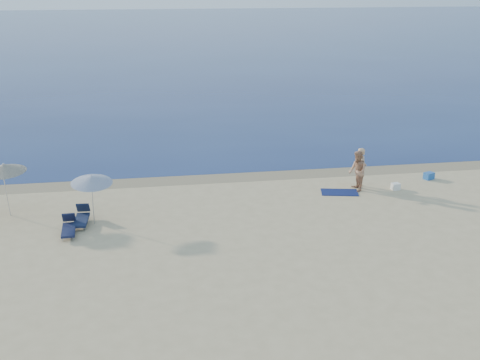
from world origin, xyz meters
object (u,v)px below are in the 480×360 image
(person_right, at_px, (357,171))
(umbrella_near, at_px, (92,180))
(blue_cooler, at_px, (429,176))
(person_left, at_px, (361,168))

(person_right, height_order, umbrella_near, umbrella_near)
(person_right, relative_size, blue_cooler, 3.97)
(umbrella_near, bearing_deg, person_right, 1.07)
(person_left, distance_m, umbrella_near, 12.38)
(person_right, xyz_separation_m, umbrella_near, (-11.74, -2.01, 0.90))
(blue_cooler, bearing_deg, umbrella_near, 168.60)
(blue_cooler, relative_size, umbrella_near, 0.22)
(person_right, bearing_deg, blue_cooler, 102.66)
(blue_cooler, height_order, umbrella_near, umbrella_near)
(blue_cooler, bearing_deg, person_right, 171.49)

